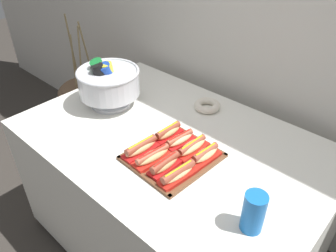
{
  "coord_description": "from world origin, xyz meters",
  "views": [
    {
      "loc": [
        0.83,
        -0.93,
        1.72
      ],
      "look_at": [
        -0.07,
        0.05,
        0.78
      ],
      "focal_mm": 35.39,
      "sensor_mm": 36.0,
      "label": 1
    }
  ],
  "objects_px": {
    "hot_dog_6": "(192,147)",
    "donut": "(207,106)",
    "hot_dog_0": "(141,148)",
    "hot_dog_4": "(168,133)",
    "buffet_table": "(172,192)",
    "hot_dog_7": "(205,155)",
    "punch_bowl": "(108,82)",
    "floor_vase": "(88,113)",
    "hot_dog_3": "(178,174)",
    "cup_stack": "(254,212)",
    "hot_dog_2": "(165,165)",
    "hot_dog_1": "(153,157)",
    "hot_dog_5": "(180,140)",
    "serving_tray": "(173,157)"
  },
  "relations": [
    {
      "from": "hot_dog_4",
      "to": "hot_dog_5",
      "type": "height_order",
      "value": "hot_dog_4"
    },
    {
      "from": "hot_dog_2",
      "to": "hot_dog_6",
      "type": "bearing_deg",
      "value": 87.11
    },
    {
      "from": "hot_dog_2",
      "to": "cup_stack",
      "type": "bearing_deg",
      "value": -1.17
    },
    {
      "from": "hot_dog_6",
      "to": "punch_bowl",
      "type": "xyz_separation_m",
      "value": [
        -0.59,
        0.03,
        0.1
      ]
    },
    {
      "from": "floor_vase",
      "to": "hot_dog_6",
      "type": "relative_size",
      "value": 5.84
    },
    {
      "from": "buffet_table",
      "to": "hot_dog_2",
      "type": "xyz_separation_m",
      "value": [
        0.13,
        -0.19,
        0.4
      ]
    },
    {
      "from": "hot_dog_6",
      "to": "cup_stack",
      "type": "distance_m",
      "value": 0.44
    },
    {
      "from": "hot_dog_6",
      "to": "donut",
      "type": "bearing_deg",
      "value": 116.88
    },
    {
      "from": "buffet_table",
      "to": "hot_dog_4",
      "type": "relative_size",
      "value": 9.27
    },
    {
      "from": "hot_dog_6",
      "to": "cup_stack",
      "type": "xyz_separation_m",
      "value": [
        0.4,
        -0.17,
        0.04
      ]
    },
    {
      "from": "serving_tray",
      "to": "hot_dog_7",
      "type": "distance_m",
      "value": 0.14
    },
    {
      "from": "serving_tray",
      "to": "hot_dog_6",
      "type": "bearing_deg",
      "value": 62.67
    },
    {
      "from": "hot_dog_1",
      "to": "cup_stack",
      "type": "xyz_separation_m",
      "value": [
        0.49,
        -0.01,
        0.04
      ]
    },
    {
      "from": "floor_vase",
      "to": "punch_bowl",
      "type": "bearing_deg",
      "value": -22.55
    },
    {
      "from": "buffet_table",
      "to": "punch_bowl",
      "type": "height_order",
      "value": "punch_bowl"
    },
    {
      "from": "hot_dog_0",
      "to": "hot_dog_2",
      "type": "xyz_separation_m",
      "value": [
        0.15,
        -0.01,
        -0.0
      ]
    },
    {
      "from": "hot_dog_2",
      "to": "hot_dog_5",
      "type": "height_order",
      "value": "hot_dog_2"
    },
    {
      "from": "hot_dog_0",
      "to": "hot_dog_2",
      "type": "distance_m",
      "value": 0.15
    },
    {
      "from": "punch_bowl",
      "to": "hot_dog_5",
      "type": "bearing_deg",
      "value": -2.38
    },
    {
      "from": "donut",
      "to": "punch_bowl",
      "type": "bearing_deg",
      "value": -142.35
    },
    {
      "from": "hot_dog_6",
      "to": "donut",
      "type": "xyz_separation_m",
      "value": [
        -0.17,
        0.34,
        -0.01
      ]
    },
    {
      "from": "serving_tray",
      "to": "hot_dog_4",
      "type": "xyz_separation_m",
      "value": [
        -0.11,
        0.09,
        0.03
      ]
    },
    {
      "from": "floor_vase",
      "to": "hot_dog_7",
      "type": "distance_m",
      "value": 1.58
    },
    {
      "from": "donut",
      "to": "buffet_table",
      "type": "bearing_deg",
      "value": -83.71
    },
    {
      "from": "hot_dog_1",
      "to": "donut",
      "type": "bearing_deg",
      "value": 100.26
    },
    {
      "from": "buffet_table",
      "to": "hot_dog_7",
      "type": "xyz_separation_m",
      "value": [
        0.21,
        -0.03,
        0.4
      ]
    },
    {
      "from": "buffet_table",
      "to": "hot_dog_1",
      "type": "relative_size",
      "value": 7.88
    },
    {
      "from": "hot_dog_3",
      "to": "hot_dog_4",
      "type": "relative_size",
      "value": 1.15
    },
    {
      "from": "buffet_table",
      "to": "cup_stack",
      "type": "xyz_separation_m",
      "value": [
        0.54,
        -0.2,
        0.45
      ]
    },
    {
      "from": "hot_dog_0",
      "to": "hot_dog_2",
      "type": "bearing_deg",
      "value": -2.89
    },
    {
      "from": "buffet_table",
      "to": "hot_dog_3",
      "type": "xyz_separation_m",
      "value": [
        0.21,
        -0.19,
        0.4
      ]
    },
    {
      "from": "hot_dog_0",
      "to": "hot_dog_1",
      "type": "height_order",
      "value": "hot_dog_0"
    },
    {
      "from": "hot_dog_2",
      "to": "donut",
      "type": "relative_size",
      "value": 1.14
    },
    {
      "from": "hot_dog_4",
      "to": "serving_tray",
      "type": "bearing_deg",
      "value": -39.14
    },
    {
      "from": "serving_tray",
      "to": "buffet_table",
      "type": "bearing_deg",
      "value": 132.57
    },
    {
      "from": "hot_dog_0",
      "to": "hot_dog_4",
      "type": "distance_m",
      "value": 0.17
    },
    {
      "from": "hot_dog_5",
      "to": "cup_stack",
      "type": "bearing_deg",
      "value": -20.34
    },
    {
      "from": "serving_tray",
      "to": "donut",
      "type": "relative_size",
      "value": 2.7
    },
    {
      "from": "hot_dog_3",
      "to": "cup_stack",
      "type": "height_order",
      "value": "cup_stack"
    },
    {
      "from": "floor_vase",
      "to": "serving_tray",
      "type": "xyz_separation_m",
      "value": [
        1.31,
        -0.42,
        0.55
      ]
    },
    {
      "from": "hot_dog_0",
      "to": "hot_dog_3",
      "type": "bearing_deg",
      "value": -2.89
    },
    {
      "from": "hot_dog_7",
      "to": "cup_stack",
      "type": "distance_m",
      "value": 0.37
    },
    {
      "from": "floor_vase",
      "to": "donut",
      "type": "height_order",
      "value": "floor_vase"
    },
    {
      "from": "hot_dog_7",
      "to": "cup_stack",
      "type": "relative_size",
      "value": 1.03
    },
    {
      "from": "serving_tray",
      "to": "punch_bowl",
      "type": "distance_m",
      "value": 0.57
    },
    {
      "from": "serving_tray",
      "to": "hot_dog_4",
      "type": "distance_m",
      "value": 0.14
    },
    {
      "from": "serving_tray",
      "to": "punch_bowl",
      "type": "height_order",
      "value": "punch_bowl"
    },
    {
      "from": "hot_dog_3",
      "to": "donut",
      "type": "distance_m",
      "value": 0.57
    },
    {
      "from": "hot_dog_0",
      "to": "hot_dog_3",
      "type": "height_order",
      "value": "hot_dog_0"
    },
    {
      "from": "buffet_table",
      "to": "punch_bowl",
      "type": "relative_size",
      "value": 4.48
    }
  ]
}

